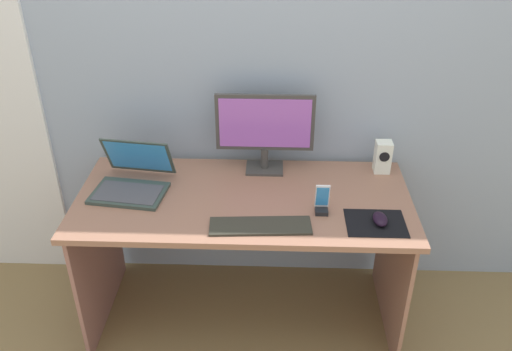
% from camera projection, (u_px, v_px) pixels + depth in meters
% --- Properties ---
extents(ground_plane, '(8.00, 8.00, 0.00)m').
position_uv_depth(ground_plane, '(245.00, 314.00, 2.79)').
color(ground_plane, olive).
extents(wall_back, '(6.00, 0.04, 2.50)m').
position_uv_depth(wall_back, '(247.00, 55.00, 2.49)').
color(wall_back, '#93A2B3').
rests_on(wall_back, ground_plane).
extents(desk, '(1.51, 0.69, 0.72)m').
position_uv_depth(desk, '(244.00, 223.00, 2.49)').
color(desk, '#966750').
rests_on(desk, ground_plane).
extents(monitor, '(0.46, 0.14, 0.39)m').
position_uv_depth(monitor, '(265.00, 129.00, 2.52)').
color(monitor, '#3E3B38').
rests_on(monitor, desk).
extents(speaker_right, '(0.08, 0.07, 0.16)m').
position_uv_depth(speaker_right, '(383.00, 157.00, 2.58)').
color(speaker_right, white).
rests_on(speaker_right, desk).
extents(laptop, '(0.36, 0.35, 0.22)m').
position_uv_depth(laptop, '(132.00, 180.00, 2.46)').
color(laptop, '#35423B').
rests_on(laptop, desk).
extents(keyboard_external, '(0.43, 0.15, 0.01)m').
position_uv_depth(keyboard_external, '(260.00, 226.00, 2.22)').
color(keyboard_external, '#2F2E24').
rests_on(keyboard_external, desk).
extents(mousepad, '(0.25, 0.20, 0.00)m').
position_uv_depth(mousepad, '(376.00, 223.00, 2.25)').
color(mousepad, black).
rests_on(mousepad, desk).
extents(mouse, '(0.06, 0.10, 0.04)m').
position_uv_depth(mouse, '(380.00, 219.00, 2.24)').
color(mouse, black).
rests_on(mouse, mousepad).
extents(phone_in_dock, '(0.06, 0.05, 0.14)m').
position_uv_depth(phone_in_dock, '(322.00, 203.00, 2.29)').
color(phone_in_dock, black).
rests_on(phone_in_dock, desk).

